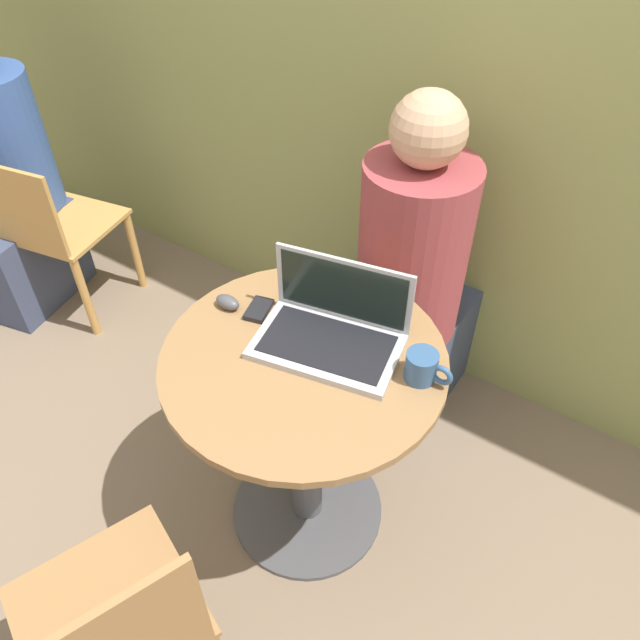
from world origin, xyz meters
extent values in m
plane|color=#7F6B56|center=(0.00, 0.00, 0.00)|extent=(12.00, 12.00, 0.00)
cube|color=#939956|center=(0.00, 0.91, 1.30)|extent=(7.00, 0.05, 2.60)
cylinder|color=#4C4C51|center=(0.00, 0.00, 0.01)|extent=(0.51, 0.51, 0.02)
cylinder|color=#4C4C51|center=(0.00, 0.00, 0.38)|extent=(0.10, 0.10, 0.72)
cylinder|color=olive|center=(0.00, 0.00, 0.75)|extent=(0.76, 0.76, 0.02)
cube|color=#B7B7BC|center=(0.04, 0.06, 0.78)|extent=(0.42, 0.30, 0.02)
cube|color=black|center=(0.04, 0.06, 0.79)|extent=(0.36, 0.25, 0.00)
cube|color=#B7B7BC|center=(0.01, 0.17, 0.88)|extent=(0.37, 0.08, 0.19)
cube|color=black|center=(0.02, 0.16, 0.88)|extent=(0.34, 0.07, 0.17)
cube|color=black|center=(-0.20, 0.07, 0.77)|extent=(0.08, 0.11, 0.02)
ellipsoid|color=#4C4C51|center=(-0.29, 0.04, 0.78)|extent=(0.08, 0.04, 0.04)
cylinder|color=#335684|center=(0.29, 0.10, 0.81)|extent=(0.08, 0.08, 0.08)
torus|color=#335684|center=(0.34, 0.10, 0.81)|extent=(0.06, 0.01, 0.06)
cylinder|color=#9E7042|center=(-0.20, -0.45, 0.21)|extent=(0.04, 0.04, 0.42)
cylinder|color=#9E7042|center=(-0.34, -0.78, 0.21)|extent=(0.04, 0.04, 0.42)
cube|color=#9E7042|center=(-0.10, -0.69, 0.43)|extent=(0.52, 0.52, 0.02)
cube|color=#3D4766|center=(0.02, 0.71, 0.22)|extent=(0.35, 0.50, 0.44)
cylinder|color=#993D42|center=(0.02, 0.59, 0.75)|extent=(0.35, 0.35, 0.61)
sphere|color=tan|center=(0.02, 0.59, 1.16)|extent=(0.22, 0.22, 0.22)
cylinder|color=tan|center=(-1.34, 0.56, 0.20)|extent=(0.04, 0.04, 0.41)
cylinder|color=tan|center=(-1.69, 0.49, 0.20)|extent=(0.04, 0.04, 0.41)
cylinder|color=tan|center=(-1.28, 0.21, 0.20)|extent=(0.04, 0.04, 0.41)
cylinder|color=tan|center=(-1.63, 0.14, 0.20)|extent=(0.04, 0.04, 0.41)
cube|color=tan|center=(-1.49, 0.35, 0.42)|extent=(0.47, 0.47, 0.02)
cube|color=tan|center=(-1.45, 0.16, 0.61)|extent=(0.37, 0.08, 0.36)
cube|color=#3D4766|center=(-1.71, 0.23, 0.22)|extent=(0.40, 0.52, 0.43)
cylinder|color=#38569E|center=(-1.74, 0.35, 0.72)|extent=(0.34, 0.34, 0.58)
camera|label=1|loc=(0.65, -0.91, 1.95)|focal=35.00mm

